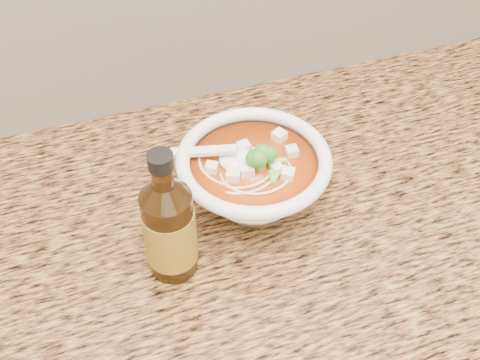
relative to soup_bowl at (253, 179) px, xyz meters
name	(u,v)px	position (x,y,z in m)	size (l,w,h in m)	color
counter_slab	(239,237)	(-0.03, -0.04, -0.07)	(4.00, 0.68, 0.04)	olive
soup_bowl	(253,179)	(0.00, 0.00, 0.00)	(0.23, 0.21, 0.12)	white
hot_sauce_bottle	(169,228)	(-0.14, -0.07, 0.03)	(0.07, 0.07, 0.20)	#3F2308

